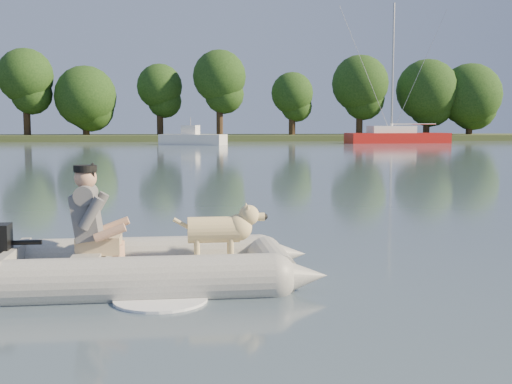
{
  "coord_description": "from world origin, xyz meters",
  "views": [
    {
      "loc": [
        -0.41,
        -6.06,
        1.58
      ],
      "look_at": [
        0.54,
        1.87,
        0.75
      ],
      "focal_mm": 45.0,
      "sensor_mm": 36.0,
      "label": 1
    }
  ],
  "objects": [
    {
      "name": "water",
      "position": [
        0.0,
        0.0,
        0.0
      ],
      "size": [
        160.0,
        160.0,
        0.0
      ],
      "primitive_type": "plane",
      "color": "slate",
      "rests_on": "ground"
    },
    {
      "name": "shore_bank",
      "position": [
        0.0,
        62.0,
        0.25
      ],
      "size": [
        160.0,
        12.0,
        0.7
      ],
      "primitive_type": "cube",
      "color": "#47512D",
      "rests_on": "water"
    },
    {
      "name": "treeline",
      "position": [
        1.46,
        61.1,
        5.39
      ],
      "size": [
        75.85,
        7.35,
        9.27
      ],
      "color": "#332316",
      "rests_on": "shore_bank"
    },
    {
      "name": "dinghy",
      "position": [
        -0.67,
        0.34,
        0.54
      ],
      "size": [
        4.11,
        2.53,
        1.28
      ],
      "primitive_type": null,
      "rotation": [
        0.0,
        0.0,
        0.01
      ],
      "color": "gray",
      "rests_on": "water"
    },
    {
      "name": "man",
      "position": [
        -1.32,
        0.38,
        0.72
      ],
      "size": [
        0.67,
        0.58,
        0.99
      ],
      "primitive_type": null,
      "rotation": [
        0.0,
        0.0,
        0.01
      ],
      "color": "#595A5E",
      "rests_on": "dinghy"
    },
    {
      "name": "dog",
      "position": [
        -0.08,
        0.39,
        0.48
      ],
      "size": [
        0.86,
        0.31,
        0.57
      ],
      "primitive_type": null,
      "rotation": [
        0.0,
        0.0,
        0.01
      ],
      "color": "#D1C078",
      "rests_on": "dinghy"
    },
    {
      "name": "motorboat",
      "position": [
        0.67,
        46.72,
        1.06
      ],
      "size": [
        5.88,
        4.11,
        2.32
      ],
      "primitive_type": null,
      "rotation": [
        0.0,
        0.0,
        -0.41
      ],
      "color": "white",
      "rests_on": "water"
    },
    {
      "name": "sailboat",
      "position": [
        18.78,
        49.35,
        0.55
      ],
      "size": [
        9.18,
        3.16,
        12.45
      ],
      "rotation": [
        0.0,
        0.0,
        0.05
      ],
      "color": "#AD1713",
      "rests_on": "water"
    }
  ]
}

